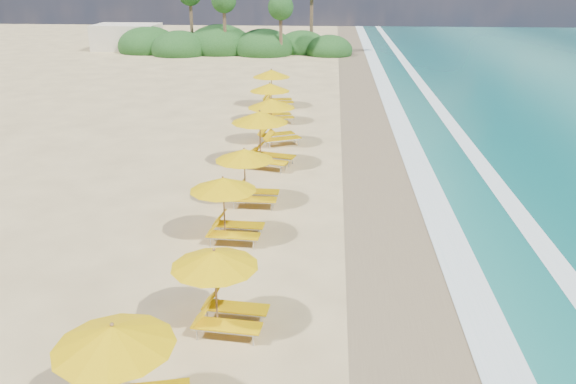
# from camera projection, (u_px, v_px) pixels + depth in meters

# --- Properties ---
(ground) EXTENTS (160.00, 160.00, 0.00)m
(ground) POSITION_uv_depth(u_px,v_px,m) (288.00, 223.00, 21.09)
(ground) COLOR #D3B97C
(ground) RESTS_ON ground
(wet_sand) EXTENTS (4.00, 160.00, 0.01)m
(wet_sand) POSITION_uv_depth(u_px,v_px,m) (401.00, 227.00, 20.80)
(wet_sand) COLOR olive
(wet_sand) RESTS_ON ground
(surf_foam) EXTENTS (4.00, 160.00, 0.01)m
(surf_foam) POSITION_uv_depth(u_px,v_px,m) (479.00, 228.00, 20.60)
(surf_foam) COLOR white
(surf_foam) RESTS_ON ground
(station_2) EXTENTS (2.92, 2.82, 2.38)m
(station_2) POSITION_uv_depth(u_px,v_px,m) (127.00, 368.00, 11.30)
(station_2) COLOR olive
(station_2) RESTS_ON ground
(station_3) EXTENTS (2.52, 2.37, 2.21)m
(station_3) POSITION_uv_depth(u_px,v_px,m) (222.00, 284.00, 14.51)
(station_3) COLOR olive
(station_3) RESTS_ON ground
(station_4) EXTENTS (2.50, 2.33, 2.25)m
(station_4) POSITION_uv_depth(u_px,v_px,m) (229.00, 204.00, 19.41)
(station_4) COLOR olive
(station_4) RESTS_ON ground
(station_5) EXTENTS (2.46, 2.27, 2.27)m
(station_5) POSITION_uv_depth(u_px,v_px,m) (249.00, 173.00, 22.42)
(station_5) COLOR olive
(station_5) RESTS_ON ground
(station_6) EXTENTS (3.30, 3.20, 2.63)m
(station_6) POSITION_uv_depth(u_px,v_px,m) (264.00, 135.00, 26.73)
(station_6) COLOR olive
(station_6) RESTS_ON ground
(station_7) EXTENTS (3.26, 3.24, 2.48)m
(station_7) POSITION_uv_depth(u_px,v_px,m) (275.00, 118.00, 30.26)
(station_7) COLOR olive
(station_7) RESTS_ON ground
(station_8) EXTENTS (3.00, 2.91, 2.40)m
(station_8) POSITION_uv_depth(u_px,v_px,m) (273.00, 100.00, 34.64)
(station_8) COLOR olive
(station_8) RESTS_ON ground
(station_9) EXTENTS (3.02, 2.89, 2.52)m
(station_9) POSITION_uv_depth(u_px,v_px,m) (274.00, 86.00, 38.63)
(station_9) COLOR olive
(station_9) RESTS_ON ground
(treeline) EXTENTS (25.80, 8.80, 9.74)m
(treeline) POSITION_uv_depth(u_px,v_px,m) (228.00, 44.00, 63.90)
(treeline) COLOR #163D14
(treeline) RESTS_ON ground
(beach_building) EXTENTS (7.00, 5.00, 2.80)m
(beach_building) POSITION_uv_depth(u_px,v_px,m) (127.00, 37.00, 66.93)
(beach_building) COLOR beige
(beach_building) RESTS_ON ground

